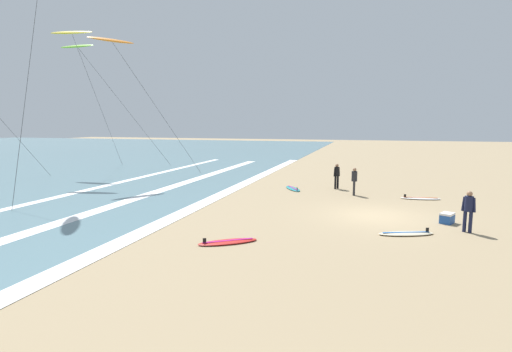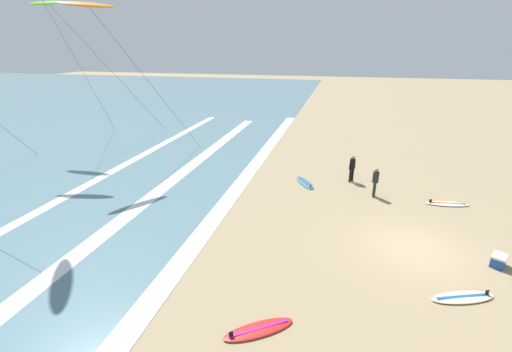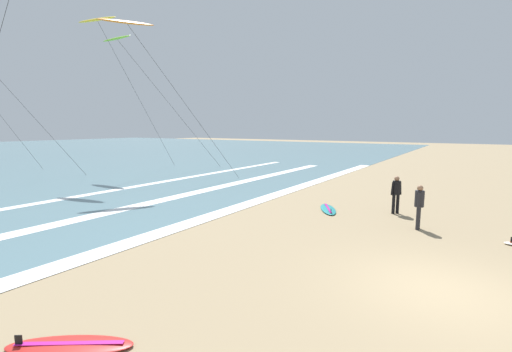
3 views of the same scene
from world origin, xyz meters
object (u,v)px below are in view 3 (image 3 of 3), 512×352
surfboard_near_water (69,346)px  surfer_background_far (396,191)px  surfboard_right_spare (328,209)px  kite_lime_distant_low (117,39)px  kite_yellow_mid_center (98,21)px  kite_orange_distant_high (127,23)px  surfer_left_near (419,203)px

surfboard_near_water → surfer_background_far: bearing=-11.9°
surfboard_right_spare → kite_lime_distant_low: bearing=79.5°
kite_yellow_mid_center → surfboard_near_water: bearing=-126.3°
surfboard_near_water → kite_lime_distant_low: kite_lime_distant_low is taller
surfer_background_far → kite_orange_distant_high: bearing=94.7°
surfer_background_far → surfboard_right_spare: surfer_background_far is taller
surfer_left_near → surfboard_right_spare: (1.02, 3.77, -0.91)m
surfer_left_near → kite_orange_distant_high: bearing=87.5°
kite_yellow_mid_center → surfboard_right_spare: bearing=-91.5°
surfer_background_far → kite_yellow_mid_center: 21.30m
surfboard_near_water → surfboard_right_spare: size_ratio=0.98×
surfer_background_far → surfboard_right_spare: size_ratio=0.75×
kite_yellow_mid_center → kite_orange_distant_high: 4.00m
surfer_left_near → kite_yellow_mid_center: 22.38m
kite_lime_distant_low → surfer_left_near: bearing=-101.3°
surfboard_right_spare → kite_orange_distant_high: size_ratio=0.21×
kite_lime_distant_low → kite_yellow_mid_center: bearing=-144.9°
surfboard_near_water → kite_orange_distant_high: (11.31, 12.53, 9.61)m
surfer_background_far → surfboard_right_spare: 2.92m
surfer_background_far → kite_lime_distant_low: size_ratio=0.15×
kite_yellow_mid_center → kite_lime_distant_low: kite_yellow_mid_center is taller
kite_orange_distant_high → kite_yellow_mid_center: bearing=79.4°
surfer_left_near → kite_lime_distant_low: kite_lime_distant_low is taller
kite_orange_distant_high → surfboard_right_spare: bearing=-88.6°
surfer_background_far → kite_lime_distant_low: (2.50, 21.14, 9.28)m
surfer_left_near → surfboard_near_water: surfer_left_near is taller
surfboard_near_water → kite_yellow_mid_center: bearing=53.7°
surfer_left_near → kite_yellow_mid_center: bearing=85.9°
surfboard_near_water → kite_lime_distant_low: bearing=50.9°
surfer_background_far → surfboard_near_water: surfer_background_far is taller
surfboard_near_water → kite_yellow_mid_center: size_ratio=0.19×
kite_yellow_mid_center → kite_lime_distant_low: bearing=35.1°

